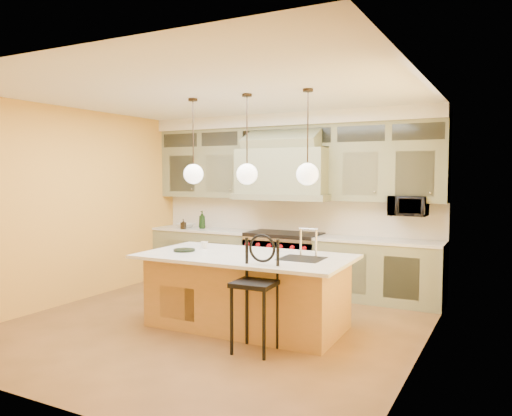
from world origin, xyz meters
The scene contains 18 objects.
floor centered at (0.00, 0.00, 0.00)m, with size 5.00×5.00×0.00m, color brown.
ceiling centered at (0.00, 0.00, 2.90)m, with size 5.00×5.00×0.00m, color white.
wall_back centered at (0.00, 2.50, 1.45)m, with size 5.00×5.00×0.00m, color gold.
wall_front centered at (0.00, -2.50, 1.45)m, with size 5.00×5.00×0.00m, color gold.
wall_left centered at (-2.50, 0.00, 1.45)m, with size 5.00×5.00×0.00m, color gold.
wall_right centered at (2.50, 0.00, 1.45)m, with size 5.00×5.00×0.00m, color gold.
back_cabinetry centered at (0.00, 2.23, 1.43)m, with size 5.00×0.77×2.90m.
range centered at (0.00, 2.14, 0.49)m, with size 1.20×0.74×0.96m.
kitchen_island centered at (0.41, 0.14, 0.47)m, with size 2.64×1.42×1.35m.
counter_stool centered at (0.90, -0.56, 0.73)m, with size 0.46×0.46×1.26m.
microwave centered at (1.95, 2.25, 1.45)m, with size 0.54×0.37×0.30m, color black.
oil_bottle_a centered at (-1.62, 2.15, 1.10)m, with size 0.12×0.12×0.32m, color black.
oil_bottle_b centered at (-1.87, 1.92, 1.03)m, with size 0.08×0.08×0.18m, color black.
fruit_bowl centered at (-1.98, 2.15, 0.98)m, with size 0.31×0.31×0.08m, color silver.
cup centered at (-0.34, 0.30, 0.97)m, with size 0.10×0.10×0.09m, color silver.
pendant_left centered at (-0.40, 0.14, 1.95)m, with size 0.26×0.26×1.11m.
pendant_center centered at (0.40, 0.14, 1.95)m, with size 0.26×0.26×1.11m.
pendant_right centered at (1.20, 0.14, 1.95)m, with size 0.26×0.26×1.11m.
Camera 1 is at (3.36, -5.27, 1.93)m, focal length 35.00 mm.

